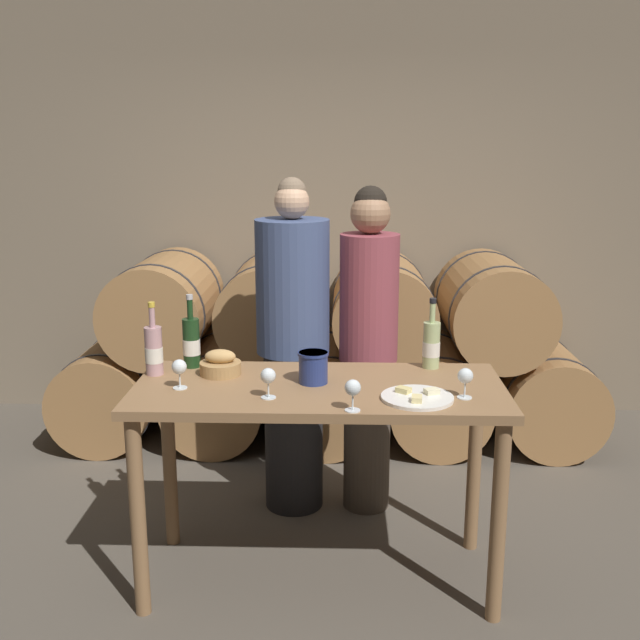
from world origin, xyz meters
name	(u,v)px	position (x,y,z in m)	size (l,w,h in m)	color
ground_plane	(319,577)	(0.00, 0.00, 0.00)	(10.00, 10.00, 0.00)	#564F44
stone_wall_back	(329,186)	(0.00, 2.26, 1.60)	(10.00, 0.12, 3.20)	#7F705B
barrel_stack	(327,353)	(0.00, 1.67, 0.56)	(3.43, 0.94, 1.20)	#9E7042
tasting_table	(319,415)	(0.00, 0.00, 0.77)	(1.56, 0.68, 0.90)	olive
person_left	(293,347)	(-0.15, 0.69, 0.87)	(0.37, 0.37, 1.73)	#232326
person_right	(368,347)	(0.23, 0.69, 0.88)	(0.30, 0.30, 1.69)	#4C4238
wine_bottle_red	(191,342)	(-0.59, 0.25, 1.02)	(0.08, 0.08, 0.33)	#193819
wine_bottle_white	(431,344)	(0.50, 0.27, 1.01)	(0.08, 0.08, 0.32)	#ADBC7F
wine_bottle_rose	(154,350)	(-0.73, 0.13, 1.01)	(0.08, 0.08, 0.33)	#BC8E93
blue_crock	(313,366)	(-0.03, 0.04, 0.98)	(0.13, 0.13, 0.13)	navy
bread_basket	(220,365)	(-0.44, 0.14, 0.95)	(0.18, 0.18, 0.11)	#A87F4C
cheese_plate	(417,397)	(0.40, -0.16, 0.91)	(0.29, 0.29, 0.04)	white
wine_glass_far_left	(179,368)	(-0.58, -0.06, 0.99)	(0.06, 0.06, 0.12)	white
wine_glass_left	(268,377)	(-0.20, -0.16, 0.99)	(0.06, 0.06, 0.12)	white
wine_glass_center	(353,389)	(0.14, -0.30, 0.99)	(0.06, 0.06, 0.12)	white
wine_glass_right	(465,377)	(0.59, -0.14, 0.99)	(0.06, 0.06, 0.12)	white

